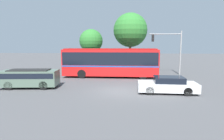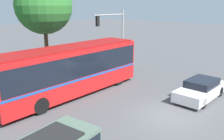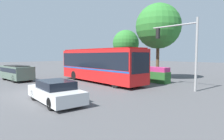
{
  "view_description": "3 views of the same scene",
  "coord_description": "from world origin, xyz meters",
  "px_view_note": "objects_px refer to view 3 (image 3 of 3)",
  "views": [
    {
      "loc": [
        0.51,
        -15.02,
        3.8
      ],
      "look_at": [
        -0.87,
        2.68,
        1.4
      ],
      "focal_mm": 29.74,
      "sensor_mm": 36.0,
      "label": 1
    },
    {
      "loc": [
        -11.46,
        -5.75,
        6.06
      ],
      "look_at": [
        -0.48,
        3.87,
        2.1
      ],
      "focal_mm": 38.59,
      "sensor_mm": 36.0,
      "label": 2
    },
    {
      "loc": [
        14.36,
        -4.85,
        2.77
      ],
      "look_at": [
        1.73,
        5.84,
        1.48
      ],
      "focal_mm": 30.77,
      "sensor_mm": 36.0,
      "label": 3
    }
  ],
  "objects_px": {
    "traffic_light_pole": "(183,44)",
    "street_tree_left": "(126,43)",
    "city_bus": "(99,63)",
    "street_tree_centre": "(158,26)",
    "sedan_foreground": "(55,92)",
    "suv_left_lane": "(17,72)"
  },
  "relations": [
    {
      "from": "traffic_light_pole",
      "to": "street_tree_centre",
      "type": "xyz_separation_m",
      "value": [
        -5.25,
        3.86,
        2.35
      ]
    },
    {
      "from": "traffic_light_pole",
      "to": "sedan_foreground",
      "type": "bearing_deg",
      "value": 75.42
    },
    {
      "from": "suv_left_lane",
      "to": "street_tree_left",
      "type": "xyz_separation_m",
      "value": [
        3.02,
        13.49,
        3.44
      ]
    },
    {
      "from": "city_bus",
      "to": "traffic_light_pole",
      "type": "xyz_separation_m",
      "value": [
        7.67,
        2.58,
        1.72
      ]
    },
    {
      "from": "sedan_foreground",
      "to": "street_tree_left",
      "type": "xyz_separation_m",
      "value": [
        -8.86,
        14.37,
        3.78
      ]
    },
    {
      "from": "sedan_foreground",
      "to": "street_tree_centre",
      "type": "xyz_separation_m",
      "value": [
        -2.75,
        13.47,
        5.36
      ]
    },
    {
      "from": "traffic_light_pole",
      "to": "suv_left_lane",
      "type": "bearing_deg",
      "value": 31.26
    },
    {
      "from": "city_bus",
      "to": "traffic_light_pole",
      "type": "height_order",
      "value": "traffic_light_pole"
    },
    {
      "from": "city_bus",
      "to": "suv_left_lane",
      "type": "height_order",
      "value": "city_bus"
    },
    {
      "from": "city_bus",
      "to": "traffic_light_pole",
      "type": "distance_m",
      "value": 8.27
    },
    {
      "from": "suv_left_lane",
      "to": "street_tree_left",
      "type": "bearing_deg",
      "value": -108.62
    },
    {
      "from": "street_tree_centre",
      "to": "suv_left_lane",
      "type": "bearing_deg",
      "value": -125.95
    },
    {
      "from": "traffic_light_pole",
      "to": "street_tree_left",
      "type": "relative_size",
      "value": 0.89
    },
    {
      "from": "city_bus",
      "to": "traffic_light_pole",
      "type": "relative_size",
      "value": 1.98
    },
    {
      "from": "sedan_foreground",
      "to": "traffic_light_pole",
      "type": "xyz_separation_m",
      "value": [
        2.5,
        9.61,
        3.01
      ]
    },
    {
      "from": "sedan_foreground",
      "to": "street_tree_centre",
      "type": "distance_m",
      "value": 14.75
    },
    {
      "from": "city_bus",
      "to": "street_tree_left",
      "type": "distance_m",
      "value": 8.57
    },
    {
      "from": "street_tree_left",
      "to": "sedan_foreground",
      "type": "bearing_deg",
      "value": -58.35
    },
    {
      "from": "sedan_foreground",
      "to": "suv_left_lane",
      "type": "xyz_separation_m",
      "value": [
        -11.88,
        0.88,
        0.33
      ]
    },
    {
      "from": "sedan_foreground",
      "to": "suv_left_lane",
      "type": "bearing_deg",
      "value": -2.51
    },
    {
      "from": "suv_left_lane",
      "to": "street_tree_centre",
      "type": "bearing_deg",
      "value": -131.93
    },
    {
      "from": "city_bus",
      "to": "street_tree_centre",
      "type": "relative_size",
      "value": 1.3
    }
  ]
}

